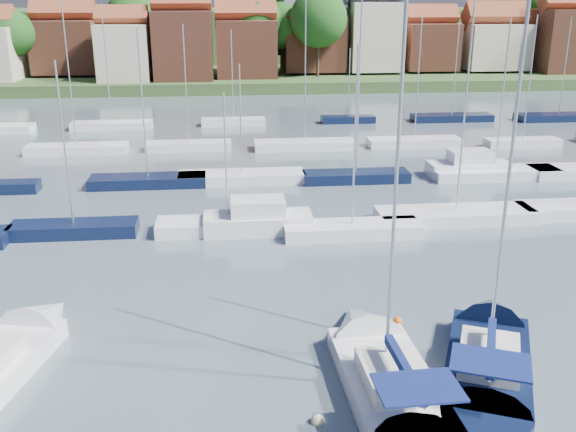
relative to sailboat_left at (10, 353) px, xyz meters
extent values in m
plane|color=#42525A|center=(16.61, 34.63, -0.35)|extent=(260.00, 260.00, 0.00)
cone|color=white|center=(0.72, 3.08, -0.10)|extent=(3.73, 4.10, 3.01)
cube|color=white|center=(15.24, -4.06, -0.10)|extent=(3.51, 7.96, 1.20)
cone|color=white|center=(15.09, 0.86, -0.10)|extent=(3.39, 3.92, 3.28)
cube|color=silver|center=(15.26, -4.60, 0.85)|extent=(2.39, 3.34, 0.70)
cylinder|color=#B2B2B7|center=(15.22, -3.51, 7.78)|extent=(0.14, 0.14, 14.57)
cylinder|color=#B2B2B7|center=(15.29, -5.69, 1.70)|extent=(0.23, 4.37, 0.10)
cube|color=#101C53|center=(15.29, -5.69, 1.85)|extent=(0.42, 4.16, 0.35)
cube|color=#101C53|center=(15.33, -7.11, 2.00)|extent=(2.84, 2.05, 0.08)
cube|color=black|center=(19.53, -3.15, -0.10)|extent=(6.06, 8.37, 1.20)
cone|color=black|center=(21.47, 1.27, -0.10)|extent=(4.46, 4.73, 3.22)
cylinder|color=black|center=(17.97, -6.69, -0.10)|extent=(4.24, 4.24, 1.20)
cube|color=silver|center=(19.31, -3.64, 0.85)|extent=(3.36, 3.85, 0.70)
cylinder|color=#B2B2B7|center=(19.74, -2.66, 7.81)|extent=(0.14, 0.14, 14.63)
cylinder|color=#B2B2B7|center=(18.88, -4.62, 1.70)|extent=(1.82, 3.97, 0.10)
cube|color=#101C53|center=(18.88, -4.62, 1.85)|extent=(1.92, 3.85, 0.35)
cube|color=#101C53|center=(18.31, -5.90, 2.00)|extent=(3.28, 2.87, 0.08)
sphere|color=beige|center=(12.26, -5.51, -0.35)|extent=(0.48, 0.48, 0.48)
sphere|color=#D85914|center=(17.10, 1.53, -0.35)|extent=(0.42, 0.42, 0.42)
cube|color=black|center=(-0.50, 15.17, 0.00)|extent=(8.01, 2.24, 1.00)
cylinder|color=#B2B2B7|center=(-0.50, 15.17, 5.57)|extent=(0.12, 0.12, 10.16)
cube|color=white|center=(9.34, 14.83, 0.00)|extent=(9.22, 2.58, 1.00)
cylinder|color=#B2B2B7|center=(9.34, 14.83, 4.59)|extent=(0.12, 0.12, 8.18)
cube|color=white|center=(17.24, 13.24, 0.00)|extent=(8.78, 2.46, 1.00)
cylinder|color=#B2B2B7|center=(17.24, 13.24, 6.02)|extent=(0.12, 0.12, 11.06)
cube|color=white|center=(24.84, 15.30, 0.00)|extent=(10.79, 3.02, 1.00)
cylinder|color=#B2B2B7|center=(24.84, 15.30, 7.93)|extent=(0.12, 0.12, 14.87)
cube|color=white|center=(11.30, 14.63, 0.15)|extent=(7.00, 2.60, 1.40)
cube|color=white|center=(11.30, 14.63, 1.25)|extent=(3.50, 2.20, 1.30)
cube|color=black|center=(3.06, 26.27, 0.00)|extent=(9.30, 2.60, 1.00)
cylinder|color=#B2B2B7|center=(3.06, 26.27, 6.24)|extent=(0.12, 0.12, 11.48)
cube|color=white|center=(10.67, 26.64, 0.00)|extent=(10.40, 2.91, 1.00)
cylinder|color=#B2B2B7|center=(10.67, 26.64, 4.88)|extent=(0.12, 0.12, 8.77)
cube|color=black|center=(20.09, 25.91, 0.00)|extent=(8.80, 2.46, 1.00)
cylinder|color=#B2B2B7|center=(20.09, 25.91, 7.66)|extent=(0.12, 0.12, 14.33)
cube|color=white|center=(32.01, 25.79, 0.00)|extent=(10.73, 3.00, 1.00)
cylinder|color=#B2B2B7|center=(32.01, 25.79, 6.57)|extent=(0.12, 0.12, 12.14)
cube|color=white|center=(30.07, 26.63, 0.15)|extent=(7.00, 2.60, 1.40)
cube|color=white|center=(30.07, 26.63, 1.25)|extent=(3.50, 2.20, 1.30)
cube|color=white|center=(-5.10, 38.84, 0.00)|extent=(9.71, 2.72, 1.00)
cylinder|color=#B2B2B7|center=(-5.10, 38.84, 7.94)|extent=(0.12, 0.12, 14.88)
cube|color=white|center=(5.77, 39.14, 0.00)|extent=(8.49, 2.38, 1.00)
cylinder|color=#B2B2B7|center=(5.77, 39.14, 6.15)|extent=(0.12, 0.12, 11.31)
cube|color=white|center=(17.40, 38.41, 0.00)|extent=(10.16, 2.85, 1.00)
cylinder|color=#B2B2B7|center=(17.40, 38.41, 7.79)|extent=(0.12, 0.12, 14.59)
cube|color=white|center=(28.78, 38.53, 0.00)|extent=(9.53, 2.67, 1.00)
cylinder|color=#B2B2B7|center=(28.78, 38.53, 6.45)|extent=(0.12, 0.12, 11.91)
cube|color=white|center=(39.77, 37.14, 0.00)|extent=(7.62, 2.13, 1.00)
cylinder|color=#B2B2B7|center=(39.77, 37.14, 6.56)|extent=(0.12, 0.12, 12.13)
cube|color=white|center=(-3.65, 51.19, 0.00)|extent=(9.24, 2.59, 1.00)
cylinder|color=#B2B2B7|center=(-3.65, 51.19, 7.08)|extent=(0.12, 0.12, 13.17)
cube|color=white|center=(10.53, 51.93, 0.00)|extent=(7.57, 2.12, 1.00)
cylinder|color=#B2B2B7|center=(10.53, 51.93, 5.62)|extent=(0.12, 0.12, 10.24)
cube|color=black|center=(24.49, 52.10, 0.00)|extent=(6.58, 1.84, 1.00)
cylinder|color=#B2B2B7|center=(24.49, 52.10, 4.50)|extent=(0.12, 0.12, 8.01)
cube|color=black|center=(37.55, 52.04, 0.00)|extent=(9.92, 2.78, 1.00)
cylinder|color=#B2B2B7|center=(37.55, 52.04, 5.95)|extent=(0.12, 0.12, 10.92)
cube|color=black|center=(50.89, 51.00, 0.00)|extent=(10.55, 2.95, 1.00)
cylinder|color=#B2B2B7|center=(50.89, 51.00, 6.25)|extent=(0.12, 0.12, 11.51)
cube|color=#415A2D|center=(16.61, 111.63, -0.05)|extent=(200.00, 70.00, 3.00)
cube|color=#415A2D|center=(16.61, 136.63, 4.65)|extent=(200.00, 60.00, 14.00)
cube|color=brown|center=(-17.04, 92.42, 6.21)|extent=(10.37, 9.97, 8.73)
cube|color=brown|center=(-17.04, 92.42, 11.84)|extent=(10.57, 5.13, 5.13)
cube|color=beige|center=(-6.13, 83.63, 5.73)|extent=(8.09, 8.80, 8.96)
cube|color=brown|center=(-6.13, 83.63, 11.20)|extent=(8.25, 4.00, 4.00)
cube|color=brown|center=(3.26, 84.57, 6.73)|extent=(9.36, 10.17, 10.97)
cube|color=brown|center=(3.26, 84.57, 13.36)|extent=(9.54, 4.63, 4.63)
cube|color=brown|center=(13.56, 86.28, 5.96)|extent=(9.90, 8.56, 9.42)
cube|color=brown|center=(13.56, 86.28, 11.88)|extent=(10.10, 4.90, 4.90)
cube|color=brown|center=(25.70, 91.28, 6.59)|extent=(10.59, 8.93, 9.49)
cube|color=#383A42|center=(25.70, 91.28, 12.63)|extent=(10.80, 5.24, 5.24)
cube|color=beige|center=(36.32, 90.43, 7.67)|extent=(9.01, 8.61, 11.65)
cube|color=brown|center=(46.78, 91.63, 5.85)|extent=(9.10, 9.34, 8.00)
cube|color=brown|center=(46.78, 91.63, 10.96)|extent=(9.28, 4.50, 4.50)
cube|color=beige|center=(58.56, 91.22, 5.79)|extent=(10.86, 9.59, 7.88)
cube|color=brown|center=(58.56, 91.22, 11.05)|extent=(11.07, 5.37, 5.37)
cube|color=brown|center=(70.36, 88.55, 6.73)|extent=(9.18, 9.96, 10.97)
cube|color=brown|center=(70.36, 88.55, 13.34)|extent=(9.36, 4.54, 4.54)
cylinder|color=#382619|center=(73.38, 110.14, 8.16)|extent=(0.50, 0.50, 4.47)
cylinder|color=#382619|center=(20.07, 90.56, 3.47)|extent=(0.50, 0.50, 4.46)
sphere|color=#25581B|center=(20.07, 90.56, 9.52)|extent=(8.15, 8.15, 8.15)
cylinder|color=#382619|center=(31.83, 108.31, 8.22)|extent=(0.50, 0.50, 5.15)
cylinder|color=#382619|center=(3.07, 110.94, 8.32)|extent=(0.50, 0.50, 4.56)
cylinder|color=#382619|center=(-6.63, 99.88, 3.82)|extent=(0.50, 0.50, 5.15)
sphere|color=#25581B|center=(-6.63, 99.88, 10.81)|extent=(9.42, 9.42, 9.42)
cylinder|color=#382619|center=(-22.07, 101.95, 6.40)|extent=(0.50, 0.50, 3.42)
sphere|color=#25581B|center=(-22.07, 101.95, 11.05)|extent=(6.26, 6.26, 6.26)
cylinder|color=#382619|center=(30.36, 99.34, 3.13)|extent=(0.50, 0.50, 3.77)
sphere|color=#25581B|center=(30.36, 99.34, 8.24)|extent=(6.89, 6.89, 6.89)
cylinder|color=#382619|center=(25.66, 85.57, 3.85)|extent=(0.50, 0.50, 5.21)
sphere|color=#25581B|center=(25.66, 85.57, 10.93)|extent=(9.53, 9.53, 9.53)
cylinder|color=#382619|center=(15.46, 88.38, 3.67)|extent=(0.50, 0.50, 4.84)
sphere|color=#25581B|center=(15.46, 88.38, 10.24)|extent=(8.85, 8.85, 8.85)
cylinder|color=#382619|center=(69.29, 110.35, 7.81)|extent=(0.50, 0.50, 3.72)
sphere|color=#25581B|center=(69.29, 110.35, 12.86)|extent=(6.80, 6.80, 6.80)
cylinder|color=#382619|center=(70.66, 88.76, 3.27)|extent=(0.50, 0.50, 4.05)
sphere|color=#25581B|center=(70.66, 88.76, 8.76)|extent=(7.40, 7.40, 7.40)
cylinder|color=#382619|center=(-24.35, 87.42, 3.25)|extent=(0.50, 0.50, 4.00)
sphere|color=#25581B|center=(-24.35, 87.42, 8.68)|extent=(7.32, 7.32, 7.32)
cylinder|color=#382619|center=(23.44, 107.92, 7.55)|extent=(0.50, 0.50, 3.93)
sphere|color=#25581B|center=(23.44, 107.92, 12.89)|extent=(7.19, 7.19, 7.19)
cylinder|color=#382619|center=(47.26, 94.80, 3.16)|extent=(0.50, 0.50, 3.82)
sphere|color=#25581B|center=(47.26, 94.80, 8.35)|extent=(6.99, 6.99, 6.99)
cylinder|color=#382619|center=(-0.84, 87.75, 2.99)|extent=(0.50, 0.50, 3.48)
sphere|color=#25581B|center=(-0.84, 87.75, 7.71)|extent=(6.37, 6.37, 6.37)
cylinder|color=#382619|center=(74.12, 97.44, 2.74)|extent=(0.50, 0.50, 2.99)
sphere|color=#25581B|center=(74.12, 97.44, 6.79)|extent=(5.46, 5.46, 5.46)
cylinder|color=#382619|center=(20.22, 93.67, 2.87)|extent=(0.50, 0.50, 3.25)
sphere|color=#25581B|center=(20.22, 93.67, 7.28)|extent=(5.94, 5.94, 5.94)
cylinder|color=#382619|center=(13.55, 95.37, 2.74)|extent=(0.50, 0.50, 2.98)
sphere|color=#25581B|center=(13.55, 95.37, 6.79)|extent=(5.46, 5.46, 5.46)
cylinder|color=#382619|center=(81.27, 116.38, 9.00)|extent=(0.50, 0.50, 4.29)
camera|label=1|loc=(9.22, -24.69, 14.11)|focal=40.00mm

